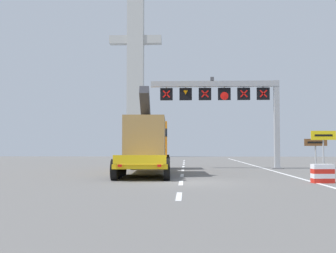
{
  "coord_description": "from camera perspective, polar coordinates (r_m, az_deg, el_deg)",
  "views": [
    {
      "loc": [
        -0.01,
        -21.18,
        1.73
      ],
      "look_at": [
        -1.28,
        8.82,
        3.14
      ],
      "focal_mm": 46.3,
      "sensor_mm": 36.0,
      "label": 1
    }
  ],
  "objects": [
    {
      "name": "ground",
      "position": [
        21.25,
        2.46,
        -7.36
      ],
      "size": [
        112.0,
        112.0,
        0.0
      ],
      "primitive_type": "plane",
      "color": "slate"
    },
    {
      "name": "lane_markings",
      "position": [
        34.82,
        2.0,
        -5.52
      ],
      "size": [
        0.2,
        41.8,
        0.01
      ],
      "color": "silver",
      "rests_on": "ground"
    },
    {
      "name": "edge_line_right",
      "position": [
        33.8,
        13.07,
        -5.54
      ],
      "size": [
        0.2,
        63.0,
        0.01
      ],
      "primitive_type": "cube",
      "color": "silver",
      "rests_on": "ground"
    },
    {
      "name": "overhead_lane_gantry",
      "position": [
        34.89,
        8.16,
        3.75
      ],
      "size": [
        10.43,
        0.9,
        7.29
      ],
      "color": "#9EA0A5",
      "rests_on": "ground"
    },
    {
      "name": "heavy_haul_truck_yellow",
      "position": [
        29.73,
        -2.66,
        -2.19
      ],
      "size": [
        3.48,
        14.14,
        5.3
      ],
      "color": "yellow",
      "rests_on": "ground"
    },
    {
      "name": "exit_sign_yellow",
      "position": [
        28.97,
        19.77,
        -1.82
      ],
      "size": [
        1.55,
        0.15,
        2.74
      ],
      "color": "#9EA0A5",
      "rests_on": "ground"
    },
    {
      "name": "tourist_info_sign_brown",
      "position": [
        30.89,
        18.86,
        -2.54
      ],
      "size": [
        1.52,
        0.15,
        2.27
      ],
      "color": "#9EA0A5",
      "rests_on": "ground"
    },
    {
      "name": "crash_barrier_striped",
      "position": [
        22.11,
        19.67,
        -5.85
      ],
      "size": [
        1.05,
        0.6,
        0.9
      ],
      "color": "red",
      "rests_on": "ground"
    },
    {
      "name": "bridge_pylon_distant",
      "position": [
        76.07,
        -4.29,
        8.69
      ],
      "size": [
        9.0,
        2.0,
        32.66
      ],
      "color": "#B7B7B2",
      "rests_on": "ground"
    }
  ]
}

